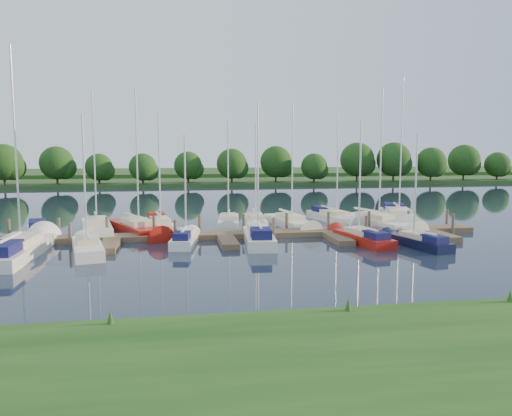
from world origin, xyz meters
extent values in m
plane|color=#17222F|center=(0.00, 0.00, 0.00)|extent=(260.00, 260.00, 0.00)
cube|color=#184112|center=(0.00, -16.00, 0.25)|extent=(90.00, 10.00, 0.50)
cube|color=brown|center=(0.00, 8.00, 0.20)|extent=(40.00, 2.00, 0.40)
cube|color=brown|center=(-8.00, 5.00, 0.20)|extent=(1.20, 4.00, 0.40)
cube|color=brown|center=(0.00, 5.00, 0.20)|extent=(1.20, 4.00, 0.40)
cube|color=brown|center=(8.00, 5.00, 0.20)|extent=(1.20, 4.00, 0.40)
cube|color=brown|center=(16.00, 5.00, 0.20)|extent=(1.20, 4.00, 0.40)
cylinder|color=#473D33|center=(-15.55, 9.30, 0.60)|extent=(0.24, 0.24, 2.00)
cylinder|color=#473D33|center=(-12.09, 9.30, 0.60)|extent=(0.24, 0.24, 2.00)
cylinder|color=#473D33|center=(-8.64, 9.30, 0.60)|extent=(0.24, 0.24, 2.00)
cylinder|color=#473D33|center=(-5.18, 9.30, 0.60)|extent=(0.24, 0.24, 2.00)
cylinder|color=#473D33|center=(-1.73, 9.30, 0.60)|extent=(0.24, 0.24, 2.00)
cylinder|color=#473D33|center=(1.73, 9.30, 0.60)|extent=(0.24, 0.24, 2.00)
cylinder|color=#473D33|center=(5.18, 9.30, 0.60)|extent=(0.24, 0.24, 2.00)
cylinder|color=#473D33|center=(8.64, 9.30, 0.60)|extent=(0.24, 0.24, 2.00)
cylinder|color=#473D33|center=(12.09, 9.30, 0.60)|extent=(0.24, 0.24, 2.00)
cylinder|color=#473D33|center=(15.55, 9.30, 0.60)|extent=(0.24, 0.24, 2.00)
cylinder|color=#473D33|center=(19.00, 9.30, 0.60)|extent=(0.24, 0.24, 2.00)
cylinder|color=#473D33|center=(-10.80, 6.70, 0.60)|extent=(0.24, 0.24, 2.00)
cylinder|color=#473D33|center=(-3.60, 6.70, 0.60)|extent=(0.24, 0.24, 2.00)
cylinder|color=#473D33|center=(3.60, 6.70, 0.60)|extent=(0.24, 0.24, 2.00)
cylinder|color=#473D33|center=(10.80, 6.70, 0.60)|extent=(0.24, 0.24, 2.00)
cylinder|color=#473D33|center=(18.00, 6.70, 0.60)|extent=(0.24, 0.24, 2.00)
cube|color=#26441A|center=(0.00, 75.00, 0.30)|extent=(180.00, 30.00, 0.60)
cube|color=#325826|center=(0.00, 100.00, 0.70)|extent=(220.00, 40.00, 1.40)
cylinder|color=#38281C|center=(-31.11, 60.65, 1.16)|extent=(0.36, 0.36, 2.32)
sphere|color=#14390F|center=(-31.11, 60.65, 4.00)|extent=(5.42, 5.42, 5.42)
sphere|color=#14390F|center=(-29.95, 60.85, 3.23)|extent=(3.87, 3.87, 3.87)
cylinder|color=#38281C|center=(-23.77, 61.03, 0.99)|extent=(0.36, 0.36, 1.99)
sphere|color=#14390F|center=(-23.77, 61.03, 3.42)|extent=(4.64, 4.64, 4.64)
sphere|color=#14390F|center=(-22.77, 61.23, 2.76)|extent=(3.31, 3.31, 3.31)
cylinder|color=#38281C|center=(-15.20, 61.02, 1.08)|extent=(0.36, 0.36, 2.16)
sphere|color=#14390F|center=(-15.20, 61.02, 3.71)|extent=(5.03, 5.03, 5.03)
sphere|color=#14390F|center=(-14.12, 61.22, 2.99)|extent=(3.59, 3.59, 3.59)
cylinder|color=#38281C|center=(-8.17, 62.96, 1.12)|extent=(0.36, 0.36, 2.24)
sphere|color=#14390F|center=(-8.17, 62.96, 3.85)|extent=(5.22, 5.22, 5.22)
sphere|color=#14390F|center=(-7.05, 63.16, 3.11)|extent=(3.73, 3.73, 3.73)
cylinder|color=#38281C|center=(1.07, 62.40, 1.02)|extent=(0.36, 0.36, 2.04)
sphere|color=#14390F|center=(1.07, 62.40, 3.51)|extent=(4.76, 4.76, 4.76)
sphere|color=#14390F|center=(2.09, 62.60, 2.83)|extent=(3.40, 3.40, 3.40)
cylinder|color=#38281C|center=(8.41, 60.44, 1.01)|extent=(0.36, 0.36, 2.01)
sphere|color=#14390F|center=(8.41, 60.44, 3.46)|extent=(4.69, 4.69, 4.69)
sphere|color=#14390F|center=(9.41, 60.64, 2.79)|extent=(3.35, 3.35, 3.35)
cylinder|color=#38281C|center=(15.29, 60.49, 1.05)|extent=(0.36, 0.36, 2.10)
sphere|color=#14390F|center=(15.29, 60.49, 3.62)|extent=(4.90, 4.90, 4.90)
sphere|color=#14390F|center=(16.34, 60.69, 2.92)|extent=(3.50, 3.50, 3.50)
cylinder|color=#38281C|center=(24.21, 60.98, 1.08)|extent=(0.36, 0.36, 2.15)
sphere|color=#14390F|center=(24.21, 60.98, 3.70)|extent=(5.02, 5.02, 5.02)
sphere|color=#14390F|center=(25.29, 61.18, 2.99)|extent=(3.59, 3.59, 3.59)
cylinder|color=#38281C|center=(31.19, 61.80, 1.21)|extent=(0.36, 0.36, 2.42)
sphere|color=#14390F|center=(31.19, 61.80, 4.17)|extent=(5.66, 5.66, 5.66)
sphere|color=#14390F|center=(32.40, 62.00, 3.37)|extent=(4.04, 4.04, 4.04)
cylinder|color=#38281C|center=(39.65, 62.56, 1.01)|extent=(0.36, 0.36, 2.02)
sphere|color=#14390F|center=(39.65, 62.56, 3.48)|extent=(4.72, 4.72, 4.72)
sphere|color=#14390F|center=(40.66, 62.76, 2.81)|extent=(3.37, 3.37, 3.37)
cylinder|color=#38281C|center=(45.86, 60.43, 1.23)|extent=(0.36, 0.36, 2.46)
sphere|color=#14390F|center=(45.86, 60.43, 4.23)|extent=(5.73, 5.73, 5.73)
sphere|color=#14390F|center=(47.08, 60.63, 3.41)|extent=(4.09, 4.09, 4.09)
cylinder|color=#38281C|center=(54.50, 63.60, 1.08)|extent=(0.36, 0.36, 2.16)
sphere|color=#14390F|center=(54.50, 63.60, 3.73)|extent=(5.05, 5.05, 5.05)
sphere|color=#14390F|center=(55.59, 63.80, 3.00)|extent=(3.61, 3.61, 3.61)
cylinder|color=#38281C|center=(61.73, 63.65, 1.02)|extent=(0.36, 0.36, 2.03)
sphere|color=#14390F|center=(61.73, 63.65, 3.50)|extent=(4.74, 4.74, 4.74)
sphere|color=#14390F|center=(62.74, 63.85, 2.82)|extent=(3.39, 3.39, 3.39)
cube|color=white|center=(-14.06, 11.24, 0.15)|extent=(2.61, 4.85, 0.86)
cone|color=white|center=(-13.50, 9.00, 0.15)|extent=(1.08, 1.53, 0.76)
cube|color=#141549|center=(-14.06, 11.24, 0.82)|extent=(1.80, 2.76, 0.77)
cube|color=white|center=(-9.85, 12.28, 0.15)|extent=(3.47, 7.85, 1.18)
cone|color=white|center=(-9.16, 8.55, 0.15)|extent=(1.53, 2.80, 1.06)
cube|color=beige|center=(-9.78, 11.91, 0.91)|extent=(2.19, 3.65, 0.53)
cylinder|color=silver|center=(-9.71, 11.53, 5.87)|extent=(0.12, 0.12, 10.24)
cylinder|color=silver|center=(-9.98, 13.03, 1.34)|extent=(0.72, 3.37, 0.10)
cylinder|color=white|center=(-9.98, 13.03, 1.34)|extent=(0.75, 3.02, 0.20)
cube|color=maroon|center=(-6.72, 11.40, 0.15)|extent=(5.16, 8.03, 1.16)
cone|color=maroon|center=(-5.15, 7.83, 0.15)|extent=(2.11, 2.94, 1.09)
cube|color=beige|center=(-6.57, 11.05, 0.90)|extent=(2.92, 3.88, 0.53)
cylinder|color=silver|center=(-6.41, 10.69, 6.01)|extent=(0.12, 0.12, 10.54)
cylinder|color=silver|center=(-7.04, 12.12, 1.32)|extent=(1.51, 3.25, 0.10)
cylinder|color=white|center=(-7.04, 12.12, 1.32)|extent=(1.45, 2.94, 0.20)
cube|color=white|center=(-4.85, 12.17, 0.15)|extent=(2.86, 6.72, 1.14)
cone|color=white|center=(-4.32, 8.96, 0.15)|extent=(1.27, 2.39, 0.91)
cube|color=beige|center=(-4.80, 11.85, 0.88)|extent=(1.83, 3.11, 0.52)
cube|color=maroon|center=(-5.15, 13.97, 0.98)|extent=(1.58, 2.13, 0.57)
cylinder|color=silver|center=(-4.74, 11.53, 5.11)|extent=(0.12, 0.12, 8.78)
cylinder|color=silver|center=(-4.96, 12.81, 1.29)|extent=(0.58, 2.90, 0.10)
cylinder|color=white|center=(-4.96, 12.81, 1.29)|extent=(0.62, 2.60, 0.20)
cube|color=white|center=(1.09, 14.27, 0.15)|extent=(2.51, 6.36, 0.98)
cone|color=white|center=(0.69, 11.20, 0.15)|extent=(1.14, 2.26, 0.87)
cube|color=beige|center=(1.05, 13.96, 0.76)|extent=(1.64, 2.93, 0.45)
cylinder|color=silver|center=(1.01, 13.66, 4.80)|extent=(0.12, 0.12, 8.35)
cylinder|color=silver|center=(1.16, 14.88, 1.12)|extent=(0.46, 2.77, 0.10)
cylinder|color=white|center=(1.16, 14.88, 1.12)|extent=(0.51, 2.48, 0.20)
cube|color=white|center=(3.34, 13.66, 0.15)|extent=(2.10, 6.16, 1.07)
cone|color=white|center=(3.14, 10.64, 0.15)|extent=(0.99, 2.17, 0.85)
cube|color=beige|center=(3.32, 13.36, 0.82)|extent=(1.45, 2.81, 0.48)
cylinder|color=silver|center=(3.30, 13.05, 4.77)|extent=(0.12, 0.12, 8.18)
cylinder|color=silver|center=(3.38, 14.26, 1.21)|extent=(0.28, 2.73, 0.10)
cylinder|color=white|center=(3.38, 14.26, 1.21)|extent=(0.36, 2.43, 0.20)
cube|color=white|center=(6.18, 12.84, 0.15)|extent=(3.09, 7.32, 1.08)
cone|color=white|center=(6.74, 9.34, 0.15)|extent=(1.37, 2.61, 0.99)
cube|color=beige|center=(6.23, 12.49, 0.83)|extent=(1.98, 3.39, 0.49)
cylinder|color=silver|center=(6.29, 12.14, 5.47)|extent=(0.12, 0.12, 9.57)
cylinder|color=silver|center=(6.07, 13.54, 1.22)|extent=(0.61, 3.17, 0.10)
cylinder|color=white|center=(6.07, 13.54, 1.22)|extent=(0.65, 2.83, 0.20)
cube|color=white|center=(10.91, 15.11, 0.15)|extent=(3.31, 7.25, 1.04)
cone|color=white|center=(11.61, 11.68, 0.15)|extent=(1.45, 2.60, 0.98)
cube|color=beige|center=(10.98, 14.77, 0.80)|extent=(2.07, 3.38, 0.47)
cube|color=#141549|center=(10.52, 17.03, 0.90)|extent=(1.76, 2.33, 0.52)
cylinder|color=silver|center=(11.05, 14.42, 5.39)|extent=(0.12, 0.12, 9.46)
cylinder|color=silver|center=(10.77, 15.80, 1.18)|extent=(0.72, 3.11, 0.10)
cylinder|color=white|center=(10.77, 15.80, 1.18)|extent=(0.75, 2.79, 0.20)
cube|color=white|center=(13.18, 11.12, 0.15)|extent=(4.50, 8.31, 1.22)
cone|color=white|center=(14.36, 7.30, 0.15)|extent=(1.90, 3.01, 1.12)
cube|color=beige|center=(13.30, 10.74, 0.95)|extent=(2.67, 3.94, 0.56)
cylinder|color=silver|center=(13.42, 10.36, 6.18)|extent=(0.12, 0.12, 10.80)
cylinder|color=silver|center=(12.95, 11.89, 1.39)|extent=(1.16, 3.47, 0.10)
cylinder|color=white|center=(12.95, 11.89, 1.39)|extent=(1.13, 3.12, 0.20)
cube|color=white|center=(16.91, 14.21, 0.15)|extent=(5.18, 9.49, 1.23)
cone|color=white|center=(15.54, 9.85, 0.15)|extent=(2.18, 3.43, 1.28)
cube|color=beige|center=(16.77, 13.77, 0.95)|extent=(3.06, 4.50, 0.56)
cube|color=#141549|center=(17.67, 16.65, 1.06)|extent=(2.53, 3.15, 0.61)
cylinder|color=silver|center=(16.63, 13.34, 6.95)|extent=(0.12, 0.12, 12.34)
cylinder|color=silver|center=(17.18, 15.08, 1.40)|extent=(1.33, 3.95, 0.10)
cylinder|color=white|center=(17.18, 15.08, 1.40)|extent=(1.29, 3.55, 0.20)
cube|color=white|center=(-13.30, 3.14, 0.15)|extent=(2.81, 9.07, 1.21)
cone|color=white|center=(-13.15, 7.63, 0.15)|extent=(1.36, 3.19, 1.26)
cube|color=beige|center=(-13.29, 3.59, 0.94)|extent=(2.02, 4.11, 0.55)
cube|color=#141549|center=(-13.38, 0.62, 1.05)|extent=(1.85, 2.75, 0.61)
cylinder|color=silver|center=(-13.27, 4.04, 6.84)|extent=(0.12, 0.12, 12.13)
cylinder|color=silver|center=(-13.33, 2.24, 1.38)|extent=(0.23, 4.05, 0.10)
cylinder|color=white|center=(-13.33, 2.24, 1.38)|extent=(0.32, 3.60, 0.20)
cube|color=white|center=(-9.12, 3.37, 0.15)|extent=(2.90, 6.20, 1.16)
cone|color=white|center=(-9.76, 6.29, 0.15)|extent=(1.26, 2.22, 0.84)
cube|color=beige|center=(-9.19, 3.66, 0.90)|extent=(1.80, 2.90, 0.53)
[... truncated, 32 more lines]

